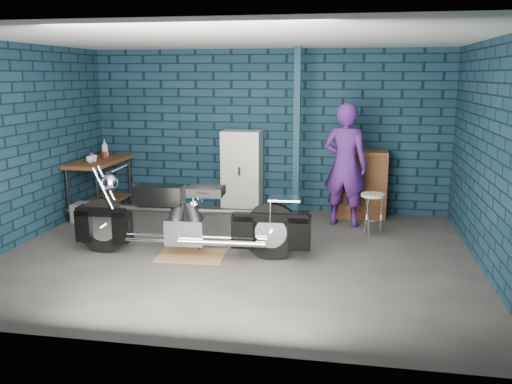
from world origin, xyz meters
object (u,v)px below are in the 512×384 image
at_px(storage_bin, 89,212).
at_px(shop_stool, 372,215).
at_px(tool_chest, 361,184).
at_px(workbench, 101,187).
at_px(locker, 242,172).
at_px(person, 345,165).
at_px(motorcycle, 191,213).

height_order(storage_bin, shop_stool, shop_stool).
bearing_deg(tool_chest, storage_bin, -166.04).
xyz_separation_m(workbench, locker, (2.29, 0.55, 0.23)).
bearing_deg(person, shop_stool, 146.04).
bearing_deg(shop_stool, motorcycle, -149.87).
xyz_separation_m(person, tool_chest, (0.25, 0.55, -0.39)).
height_order(person, tool_chest, person).
height_order(motorcycle, locker, locker).
bearing_deg(locker, tool_chest, 0.00).
relative_size(tool_chest, shop_stool, 1.77).
bearing_deg(motorcycle, locker, 83.01).
relative_size(storage_bin, shop_stool, 0.76).
xyz_separation_m(person, locker, (-1.71, 0.55, -0.25)).
relative_size(workbench, shop_stool, 2.28).
bearing_deg(tool_chest, shop_stool, -81.21).
relative_size(person, locker, 1.37).
xyz_separation_m(storage_bin, locker, (2.27, 1.05, 0.54)).
bearing_deg(locker, shop_stool, -26.07).
height_order(locker, shop_stool, locker).
bearing_deg(locker, storage_bin, -155.11).
distance_m(workbench, person, 4.03).
bearing_deg(workbench, motorcycle, -40.73).
bearing_deg(locker, workbench, -166.42).
xyz_separation_m(workbench, motorcycle, (2.12, -1.82, 0.11)).
height_order(tool_chest, shop_stool, tool_chest).
bearing_deg(motorcycle, shop_stool, 27.31).
height_order(workbench, shop_stool, workbench).
bearing_deg(locker, motorcycle, -94.16).
relative_size(motorcycle, storage_bin, 5.57).
distance_m(tool_chest, shop_stool, 1.08).
height_order(motorcycle, shop_stool, motorcycle).
height_order(workbench, locker, locker).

